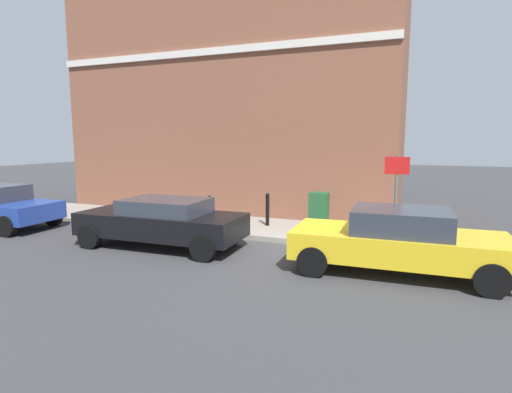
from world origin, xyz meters
name	(u,v)px	position (x,y,z in m)	size (l,w,h in m)	color
ground	(306,252)	(0.00, 0.00, 0.00)	(80.00, 80.00, 0.00)	#38383A
sidewalk	(154,219)	(1.88, 6.00, 0.07)	(2.63, 30.00, 0.15)	gray
corner_building	(245,104)	(6.44, 4.43, 4.35)	(6.58, 12.85, 8.69)	brown
car_yellow	(398,240)	(-0.88, -2.23, 0.72)	(1.99, 4.44, 1.40)	gold
car_black	(162,221)	(-0.91, 3.69, 0.70)	(1.94, 4.48, 1.30)	black
utility_cabinet	(319,213)	(1.92, 0.11, 0.68)	(0.46, 0.61, 1.15)	#1E4C28
bollard_near_cabinet	(267,208)	(2.02, 1.78, 0.70)	(0.14, 0.14, 1.04)	black
bollard_far_kerb	(210,211)	(0.82, 3.19, 0.70)	(0.14, 0.14, 1.04)	black
street_sign	(396,187)	(0.99, -2.07, 1.66)	(0.08, 0.60, 2.30)	#59595B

